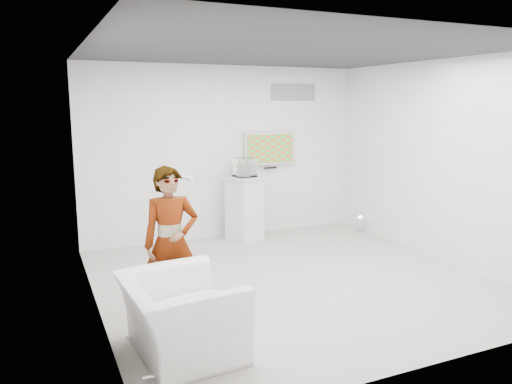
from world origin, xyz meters
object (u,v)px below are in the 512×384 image
(person, at_px, (171,243))
(pedestal, at_px, (245,209))
(floor_uplight, at_px, (360,225))
(tv, at_px, (269,148))
(armchair, at_px, (181,316))

(person, xyz_separation_m, pedestal, (1.96, 2.57, -0.29))
(person, height_order, floor_uplight, person)
(tv, xyz_separation_m, person, (-2.60, -2.92, -0.70))
(tv, height_order, armchair, tv)
(armchair, relative_size, pedestal, 1.04)
(person, bearing_deg, armchair, -97.66)
(tv, bearing_deg, person, -131.70)
(tv, xyz_separation_m, pedestal, (-0.64, -0.35, -0.99))
(armchair, relative_size, floor_uplight, 3.75)
(armchair, bearing_deg, tv, -40.14)
(armchair, xyz_separation_m, pedestal, (2.11, 3.45, 0.18))
(person, distance_m, floor_uplight, 4.67)
(pedestal, distance_m, floor_uplight, 2.21)
(tv, distance_m, armchair, 4.84)
(tv, distance_m, person, 3.98)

